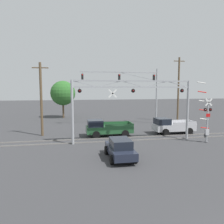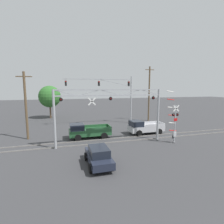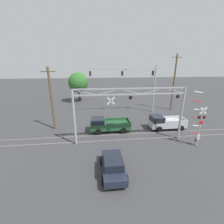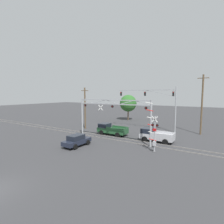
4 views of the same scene
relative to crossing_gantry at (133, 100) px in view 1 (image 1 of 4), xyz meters
name	(u,v)px [view 1 (image 1 of 4)]	position (x,y,z in m)	size (l,w,h in m)	color
rail_track_near	(132,140)	(0.01, 0.28, -4.26)	(80.00, 0.08, 0.10)	gray
rail_track_far	(128,137)	(0.01, 1.72, -4.26)	(80.00, 0.08, 0.10)	gray
crossing_gantry	(133,100)	(0.00, 0.00, 0.00)	(12.35, 0.28, 6.25)	#9EA0A5
crossing_signal_mast	(206,120)	(7.13, -1.80, -2.06)	(1.72, 0.35, 6.09)	#9EA0A5
traffic_signal_span	(139,86)	(4.04, 10.54, 1.52)	(11.93, 0.39, 8.40)	#9EA0A5
pickup_truck_lead	(107,128)	(-2.18, 3.03, -3.38)	(5.25, 2.30, 1.90)	#23512D
pickup_truck_following	(172,126)	(5.73, 2.92, -3.38)	(4.86, 2.30, 1.90)	#B7B7BC
sedan_waiting	(120,148)	(-2.49, -5.13, -3.50)	(1.98, 4.11, 1.58)	#1E2333
utility_pole_left	(41,98)	(-9.45, 4.62, 0.00)	(1.80, 0.28, 8.33)	brown
utility_pole_right	(178,89)	(10.98, 11.54, 1.02)	(1.80, 0.28, 10.35)	brown
background_tree_beyond_span	(63,93)	(-7.52, 19.90, 0.25)	(4.50, 4.50, 6.82)	brown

